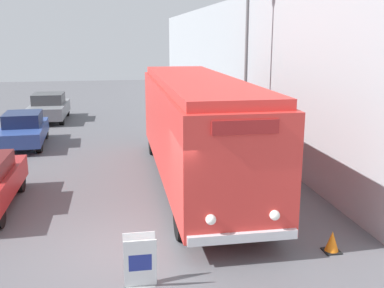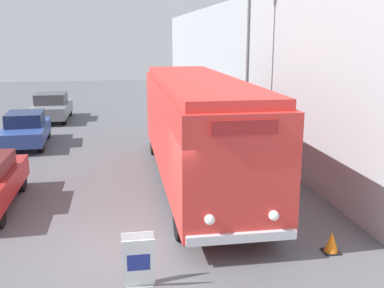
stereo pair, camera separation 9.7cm
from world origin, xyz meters
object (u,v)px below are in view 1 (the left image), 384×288
parked_car_mid (24,129)px  parked_car_far (49,107)px  vintage_bus (196,125)px  traffic_cone (332,242)px  streetlamp (247,40)px  sign_board (140,262)px

parked_car_mid → parked_car_far: parked_car_far is taller
vintage_bus → traffic_cone: 5.85m
traffic_cone → parked_car_far: bearing=115.4°
vintage_bus → streetlamp: (2.45, 2.97, 2.57)m
parked_car_mid → parked_car_far: bearing=84.6°
vintage_bus → traffic_cone: size_ratio=22.24×
vintage_bus → traffic_cone: (2.11, -5.18, -1.69)m
sign_board → parked_car_far: size_ratio=0.24×
sign_board → parked_car_mid: size_ratio=0.25×
sign_board → parked_car_mid: 12.90m
parked_car_far → traffic_cone: bearing=-64.1°
vintage_bus → parked_car_far: 13.85m
streetlamp → parked_car_mid: bearing=159.6°
streetlamp → parked_car_far: streetlamp is taller
streetlamp → parked_car_far: (-8.64, 9.36, -3.74)m
streetlamp → parked_car_mid: (-8.90, 3.31, -3.77)m
vintage_bus → parked_car_mid: bearing=135.8°
sign_board → traffic_cone: 4.32m
vintage_bus → parked_car_mid: vintage_bus is taller
vintage_bus → sign_board: bearing=-110.1°
traffic_cone → parked_car_mid: bearing=126.8°
streetlamp → traffic_cone: bearing=-92.3°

